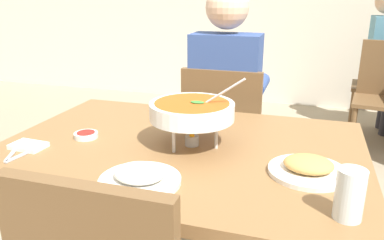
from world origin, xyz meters
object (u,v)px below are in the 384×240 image
Objects in this scene: dining_table_main at (180,171)px; drink_glass at (349,197)px; curry_bowl at (192,111)px; rice_plate at (140,177)px; chair_bg_corner at (384,91)px; diner_main at (227,93)px; chair_diner_main at (224,136)px; appetizer_plate at (308,168)px; sauce_dish at (86,135)px.

drink_glass is (0.54, -0.32, 0.16)m from dining_table_main.
dining_table_main is 0.24m from curry_bowl.
dining_table_main is 0.33m from rice_plate.
curry_bowl is 2.38m from chair_bg_corner.
chair_bg_corner is (1.01, 1.37, -0.24)m from diner_main.
diner_main is (0.00, 0.79, 0.10)m from dining_table_main.
dining_table_main is 0.76m from chair_diner_main.
rice_plate is 0.51m from appetizer_plate.
diner_main is 1.72m from chair_bg_corner.
chair_diner_main is at bearing 117.74° from appetizer_plate.
appetizer_plate is at bearing -62.26° from chair_diner_main.
diner_main is at bearing 116.86° from appetizer_plate.
diner_main is at bearing 89.15° from rice_plate.
diner_main is 14.56× the size of sauce_dish.
sauce_dish is 2.60m from chair_bg_corner.
rice_plate is at bearing -38.20° from sauce_dish.
diner_main is 5.46× the size of rice_plate.
chair_diner_main is 0.99m from appetizer_plate.
curry_bowl reaches higher than chair_bg_corner.
dining_table_main is 0.39m from sauce_dish.
dining_table_main is at bearing 4.73° from sauce_dish.
chair_bg_corner is at bearing 79.29° from drink_glass.
chair_bg_corner is at bearing 75.92° from appetizer_plate.
dining_table_main is at bearing 86.98° from rice_plate.
rice_plate is (-0.02, -1.06, 0.25)m from chair_diner_main.
diner_main is 10.08× the size of drink_glass.
curry_bowl is at bearing 21.77° from dining_table_main.
diner_main reaches higher than chair_bg_corner.
appetizer_plate is 0.82m from sauce_dish.
sauce_dish is at bearing -114.22° from diner_main.
appetizer_plate reaches higher than sauce_dish.
chair_bg_corner is (1.03, 2.46, -0.25)m from rice_plate.
chair_diner_main is at bearing 93.22° from curry_bowl.
appetizer_plate is (0.45, -0.88, 0.02)m from diner_main.
dining_table_main is 0.47m from appetizer_plate.
curry_bowl reaches higher than rice_plate.
chair_diner_main is at bearing 89.13° from rice_plate.
chair_diner_main is 3.75× the size of appetizer_plate.
rice_plate is at bearing -93.02° from dining_table_main.
chair_bg_corner reaches higher than drink_glass.
dining_table_main is 3.90× the size of curry_bowl.
curry_bowl is at bearing -86.78° from chair_diner_main.
appetizer_plate is 0.25m from drink_glass.
diner_main is at bearing 65.78° from sauce_dish.
drink_glass is 2.54m from chair_bg_corner.
chair_diner_main reaches higher than drink_glass.
diner_main is 1.23m from drink_glass.
dining_table_main is at bearing 167.55° from appetizer_plate.
sauce_dish is (-0.35, 0.28, -0.01)m from rice_plate.
diner_main is 0.78m from curry_bowl.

